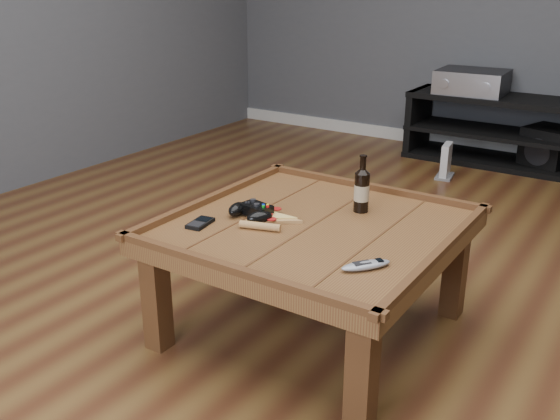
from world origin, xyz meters
The scene contains 12 objects.
ground centered at (0.00, 0.00, 0.00)m, with size 6.00×6.00×0.00m, color #472514.
baseboard centered at (0.00, 2.99, 0.05)m, with size 5.00×0.02×0.10m, color silver.
coffee_table centered at (0.00, 0.00, 0.39)m, with size 1.03×1.03×0.48m.
media_console centered at (0.00, 2.75, 0.25)m, with size 1.40×0.45×0.50m.
beer_bottle centered at (0.08, 0.22, 0.54)m, with size 0.06×0.06×0.23m.
game_controller centered at (-0.23, -0.08, 0.48)m, with size 0.21×0.16×0.06m.
pizza_slice centered at (-0.16, -0.07, 0.46)m, with size 0.24×0.31×0.03m.
smartphone centered at (-0.35, -0.24, 0.46)m, with size 0.08×0.12×0.02m.
remote_control centered at (0.33, -0.23, 0.46)m, with size 0.14×0.17×0.02m.
av_receiver centered at (-0.28, 2.74, 0.58)m, with size 0.50×0.43×0.17m.
subwoofer centered at (0.30, 2.80, 0.15)m, with size 0.39×0.39×0.31m.
game_console centered at (-0.24, 2.21, 0.11)m, with size 0.13×0.20×0.24m.
Camera 1 is at (1.08, -1.86, 1.32)m, focal length 40.00 mm.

